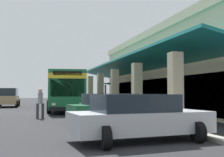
{
  "coord_description": "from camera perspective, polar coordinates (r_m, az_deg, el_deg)",
  "views": [
    {
      "loc": [
        22.9,
        -0.43,
        1.53
      ],
      "look_at": [
        2.87,
        5.05,
        2.53
      ],
      "focal_mm": 46.48,
      "sensor_mm": 36.0,
      "label": 1
    }
  ],
  "objects": [
    {
      "name": "ground",
      "position": [
        24.45,
        4.94,
        -6.33
      ],
      "size": [
        120.0,
        120.0,
        0.0
      ],
      "primitive_type": "plane",
      "color": "#262628"
    },
    {
      "name": "curb_strip",
      "position": [
        22.98,
        -1.12,
        -6.42
      ],
      "size": [
        30.64,
        0.5,
        0.12
      ],
      "primitive_type": "cube",
      "color": "#9E998E",
      "rests_on": "ground"
    },
    {
      "name": "plaza_building",
      "position": [
        27.02,
        19.08,
        1.31
      ],
      "size": [
        25.83,
        15.51,
        6.74
      ],
      "color": "#C6B793",
      "rests_on": "ground"
    },
    {
      "name": "transit_bus",
      "position": [
        25.1,
        -8.99,
        -1.98
      ],
      "size": [
        11.4,
        3.61,
        3.34
      ],
      "color": "#196638",
      "rests_on": "ground"
    },
    {
      "name": "parked_suv_tan",
      "position": [
        32.63,
        -19.74,
        -3.49
      ],
      "size": [
        4.83,
        2.26,
        1.97
      ],
      "color": "#9E845B",
      "rests_on": "ground"
    },
    {
      "name": "parked_sedan_green",
      "position": [
        14.54,
        0.09,
        -5.82
      ],
      "size": [
        2.84,
        4.61,
        1.47
      ],
      "color": "#195933",
      "rests_on": "ground"
    },
    {
      "name": "parked_sedan_silver",
      "position": [
        9.21,
        5.32,
        -7.59
      ],
      "size": [
        2.74,
        4.56,
        1.47
      ],
      "color": "#B2B5BA",
      "rests_on": "ground"
    },
    {
      "name": "pedestrian",
      "position": [
        17.67,
        -13.93,
        -4.36
      ],
      "size": [
        0.71,
        0.47,
        1.78
      ],
      "color": "#38383D",
      "rests_on": "ground"
    },
    {
      "name": "potted_palm",
      "position": [
        28.85,
        -1.3,
        -4.47
      ],
      "size": [
        1.81,
        1.67,
        2.51
      ],
      "color": "brown",
      "rests_on": "ground"
    }
  ]
}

